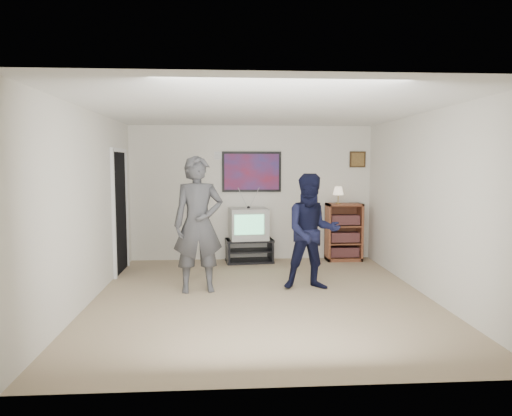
{
  "coord_description": "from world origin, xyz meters",
  "views": [
    {
      "loc": [
        -0.47,
        -6.0,
        1.8
      ],
      "look_at": [
        -0.04,
        0.67,
        1.15
      ],
      "focal_mm": 32.0,
      "sensor_mm": 36.0,
      "label": 1
    }
  ],
  "objects": [
    {
      "name": "controller_right",
      "position": [
        0.71,
        0.62,
        1.1
      ],
      "size": [
        0.07,
        0.13,
        0.04
      ],
      "primitive_type": "cube",
      "rotation": [
        0.0,
        0.0,
        0.26
      ],
      "color": "white",
      "rests_on": "person_short"
    },
    {
      "name": "room_shell",
      "position": [
        0.0,
        0.35,
        1.25
      ],
      "size": [
        4.51,
        5.0,
        2.51
      ],
      "color": "#887A56",
      "rests_on": "ground"
    },
    {
      "name": "poster",
      "position": [
        0.0,
        2.48,
        1.65
      ],
      "size": [
        1.1,
        0.03,
        0.75
      ],
      "primitive_type": "cube",
      "color": "black",
      "rests_on": "room_shell"
    },
    {
      "name": "doorway",
      "position": [
        -2.23,
        1.6,
        1.0
      ],
      "size": [
        0.03,
        0.85,
        2.0
      ],
      "primitive_type": "cube",
      "color": "black",
      "rests_on": "room_shell"
    },
    {
      "name": "controller_left",
      "position": [
        -0.9,
        0.55,
        1.27
      ],
      "size": [
        0.06,
        0.13,
        0.04
      ],
      "primitive_type": "cube",
      "rotation": [
        0.0,
        0.0,
        0.2
      ],
      "color": "white",
      "rests_on": "person_tall"
    },
    {
      "name": "crt_television",
      "position": [
        -0.07,
        2.23,
        0.71
      ],
      "size": [
        0.73,
        0.64,
        0.57
      ],
      "primitive_type": null,
      "rotation": [
        0.0,
        0.0,
        0.1
      ],
      "color": "#A4A5A0",
      "rests_on": "media_stand"
    },
    {
      "name": "bookshelf",
      "position": [
        1.71,
        2.28,
        0.53
      ],
      "size": [
        0.65,
        0.37,
        1.07
      ],
      "primitive_type": null,
      "color": "brown",
      "rests_on": "room_shell"
    },
    {
      "name": "small_picture",
      "position": [
        2.0,
        2.48,
        1.88
      ],
      "size": [
        0.3,
        0.03,
        0.3
      ],
      "primitive_type": "cube",
      "color": "#332210",
      "rests_on": "room_shell"
    },
    {
      "name": "person_short",
      "position": [
        0.75,
        0.37,
        0.83
      ],
      "size": [
        0.81,
        0.63,
        1.66
      ],
      "primitive_type": "imported",
      "rotation": [
        0.0,
        0.0,
        0.0
      ],
      "color": "black",
      "rests_on": "room_shell"
    },
    {
      "name": "media_stand",
      "position": [
        -0.06,
        2.23,
        0.21
      ],
      "size": [
        0.9,
        0.56,
        0.43
      ],
      "rotation": [
        0.0,
        0.0,
        0.1
      ],
      "color": "black",
      "rests_on": "room_shell"
    },
    {
      "name": "person_tall",
      "position": [
        -0.87,
        0.36,
        0.95
      ],
      "size": [
        0.75,
        0.55,
        1.91
      ],
      "primitive_type": "imported",
      "rotation": [
        0.0,
        0.0,
        0.14
      ],
      "color": "#3A3B3E",
      "rests_on": "room_shell"
    },
    {
      "name": "table_lamp",
      "position": [
        1.58,
        2.23,
        1.22
      ],
      "size": [
        0.2,
        0.2,
        0.31
      ],
      "primitive_type": null,
      "color": "#FFE5C1",
      "rests_on": "bookshelf"
    },
    {
      "name": "air_vent",
      "position": [
        -0.55,
        2.48,
        1.95
      ],
      "size": [
        0.28,
        0.02,
        0.14
      ],
      "primitive_type": "cube",
      "color": "white",
      "rests_on": "room_shell"
    }
  ]
}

